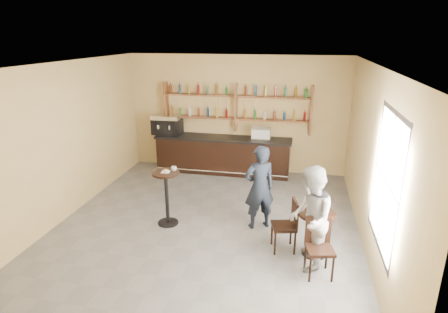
% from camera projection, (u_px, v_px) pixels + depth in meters
% --- Properties ---
extents(floor, '(7.00, 7.00, 0.00)m').
position_uv_depth(floor, '(206.00, 226.00, 7.58)').
color(floor, slate).
rests_on(floor, ground).
extents(ceiling, '(7.00, 7.00, 0.00)m').
position_uv_depth(ceiling, '(204.00, 65.00, 6.58)').
color(ceiling, white).
rests_on(ceiling, wall_back).
extents(wall_back, '(7.00, 0.00, 7.00)m').
position_uv_depth(wall_back, '(237.00, 114.00, 10.33)').
color(wall_back, tan).
rests_on(wall_back, floor).
extents(wall_front, '(7.00, 0.00, 7.00)m').
position_uv_depth(wall_front, '(120.00, 252.00, 3.82)').
color(wall_front, tan).
rests_on(wall_front, floor).
extents(wall_left, '(0.00, 7.00, 7.00)m').
position_uv_depth(wall_left, '(63.00, 142.00, 7.66)').
color(wall_left, tan).
rests_on(wall_left, floor).
extents(wall_right, '(0.00, 7.00, 7.00)m').
position_uv_depth(wall_right, '(372.00, 162.00, 6.50)').
color(wall_right, tan).
rests_on(wall_right, floor).
extents(window_pane, '(0.00, 2.00, 2.00)m').
position_uv_depth(window_pane, '(386.00, 182.00, 5.36)').
color(window_pane, white).
rests_on(window_pane, wall_right).
extents(window_frame, '(0.04, 1.70, 2.10)m').
position_uv_depth(window_frame, '(386.00, 182.00, 5.36)').
color(window_frame, black).
rests_on(window_frame, wall_right).
extents(shelf_unit, '(4.00, 0.26, 1.40)m').
position_uv_depth(shelf_unit, '(236.00, 107.00, 10.15)').
color(shelf_unit, brown).
rests_on(shelf_unit, wall_back).
extents(liquor_bottles, '(3.68, 0.10, 1.00)m').
position_uv_depth(liquor_bottles, '(236.00, 101.00, 10.09)').
color(liquor_bottles, '#8C5919').
rests_on(liquor_bottles, shelf_unit).
extents(bar_counter, '(3.75, 0.73, 1.01)m').
position_uv_depth(bar_counter, '(223.00, 155.00, 10.41)').
color(bar_counter, black).
rests_on(bar_counter, floor).
extents(espresso_machine, '(0.85, 0.62, 0.55)m').
position_uv_depth(espresso_machine, '(167.00, 125.00, 10.47)').
color(espresso_machine, black).
rests_on(espresso_machine, bar_counter).
extents(pastry_case, '(0.56, 0.48, 0.30)m').
position_uv_depth(pastry_case, '(261.00, 134.00, 10.00)').
color(pastry_case, silver).
rests_on(pastry_case, bar_counter).
extents(pedestal_table, '(0.62, 0.62, 1.13)m').
position_uv_depth(pedestal_table, '(167.00, 198.00, 7.53)').
color(pedestal_table, black).
rests_on(pedestal_table, floor).
extents(napkin, '(0.18, 0.18, 0.00)m').
position_uv_depth(napkin, '(166.00, 172.00, 7.35)').
color(napkin, white).
rests_on(napkin, pedestal_table).
extents(donut, '(0.14, 0.14, 0.04)m').
position_uv_depth(donut, '(166.00, 171.00, 7.33)').
color(donut, '#C38147').
rests_on(donut, napkin).
extents(cup_pedestal, '(0.12, 0.12, 0.09)m').
position_uv_depth(cup_pedestal, '(174.00, 169.00, 7.41)').
color(cup_pedestal, white).
rests_on(cup_pedestal, pedestal_table).
extents(man_main, '(0.74, 0.65, 1.71)m').
position_uv_depth(man_main, '(259.00, 187.00, 7.32)').
color(man_main, black).
rests_on(man_main, floor).
extents(cafe_table, '(0.84, 0.84, 0.80)m').
position_uv_depth(cafe_table, '(315.00, 234.00, 6.51)').
color(cafe_table, black).
rests_on(cafe_table, floor).
extents(cup_cafe, '(0.12, 0.12, 0.10)m').
position_uv_depth(cup_cafe, '(320.00, 211.00, 6.35)').
color(cup_cafe, white).
rests_on(cup_cafe, cafe_table).
extents(chair_west, '(0.50, 0.50, 0.95)m').
position_uv_depth(chair_west, '(284.00, 226.00, 6.64)').
color(chair_west, black).
rests_on(chair_west, floor).
extents(chair_south, '(0.49, 0.49, 0.96)m').
position_uv_depth(chair_south, '(320.00, 249.00, 5.91)').
color(chair_south, black).
rests_on(chair_south, floor).
extents(patron_second, '(0.67, 0.86, 1.75)m').
position_uv_depth(patron_second, '(310.00, 219.00, 6.04)').
color(patron_second, '#9B9AA0').
rests_on(patron_second, floor).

